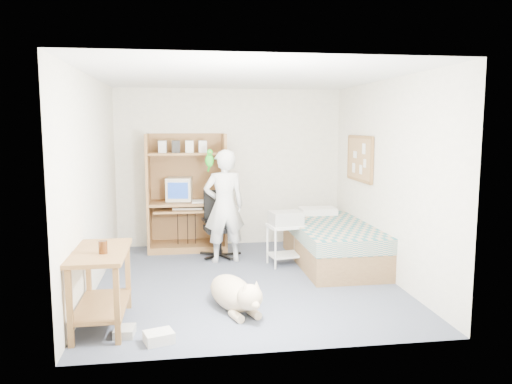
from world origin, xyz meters
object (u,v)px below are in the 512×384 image
at_px(printer_cart, 286,238).
at_px(dog, 234,293).
at_px(person, 224,206).
at_px(computer_hutch, 187,197).
at_px(side_desk, 101,276).
at_px(office_chair, 219,233).
at_px(bed, 332,243).

bearing_deg(printer_cart, dog, -128.46).
distance_m(person, dog, 2.01).
bearing_deg(computer_hutch, side_desk, -106.14).
distance_m(office_chair, dog, 2.22).
distance_m(side_desk, office_chair, 2.76).
bearing_deg(computer_hutch, person, -57.67).
bearing_deg(computer_hutch, dog, -80.54).
height_order(bed, person, person).
height_order(office_chair, dog, office_chair).
bearing_deg(printer_cart, side_desk, -149.87).
bearing_deg(printer_cart, office_chair, 135.73).
xyz_separation_m(dog, printer_cart, (0.88, 1.61, 0.19)).
distance_m(bed, person, 1.60).
height_order(side_desk, person, person).
xyz_separation_m(bed, person, (-1.49, 0.31, 0.51)).
relative_size(bed, printer_cart, 3.54).
bearing_deg(printer_cart, person, 150.03).
relative_size(computer_hutch, office_chair, 1.88).
distance_m(office_chair, person, 0.55).
relative_size(side_desk, person, 0.63).
height_order(bed, office_chair, office_chair).
xyz_separation_m(bed, dog, (-1.55, -1.60, -0.10)).
xyz_separation_m(side_desk, dog, (1.30, 0.22, -0.31)).
distance_m(bed, printer_cart, 0.67).
relative_size(side_desk, office_chair, 1.04).
height_order(computer_hutch, side_desk, computer_hutch).
xyz_separation_m(bed, office_chair, (-1.54, 0.61, 0.05)).
bearing_deg(person, side_desk, 49.06).
bearing_deg(dog, person, 69.09).
distance_m(computer_hutch, dog, 2.83).
xyz_separation_m(computer_hutch, side_desk, (-0.85, -2.94, -0.33)).
bearing_deg(dog, office_chair, 70.82).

